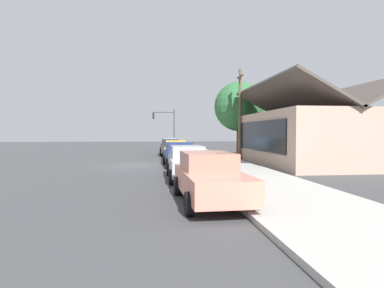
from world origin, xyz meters
name	(u,v)px	position (x,y,z in m)	size (l,w,h in m)	color
ground_plane	(138,166)	(0.00, 0.00, 0.00)	(120.00, 120.00, 0.00)	#424244
sidewalk_curb	(219,164)	(0.00, 5.60, 0.08)	(60.00, 4.20, 0.16)	#B2AFA8
car_skyblue	(169,145)	(-15.86, 2.84, 0.81)	(4.57, 2.08, 1.59)	#8CB7E0
car_charcoal	(170,147)	(-10.00, 2.63, 0.82)	(4.84, 2.02, 1.59)	#2D3035
car_mustard	(176,150)	(-4.68, 2.85, 0.82)	(4.85, 2.22, 1.59)	gold
car_navy	(180,154)	(0.82, 2.75, 0.81)	(4.52, 2.17, 1.59)	navy
car_silver	(188,162)	(6.83, 2.67, 0.81)	(4.78, 1.95, 1.59)	silver
car_coral	(210,177)	(12.14, 2.84, 0.82)	(4.89, 2.13, 1.59)	#EA8C75
storefront_building	(310,136)	(0.37, 11.98, 1.96)	(12.32, 7.57, 5.69)	tan
shade_tree	(239,107)	(-8.16, 9.11, 4.70)	(4.70, 4.70, 7.06)	brown
traffic_light_main	(166,123)	(-19.29, 2.54, 3.49)	(0.37, 2.79, 5.20)	#383833
utility_pole_wooden	(240,112)	(-4.35, 8.20, 3.93)	(1.80, 0.24, 7.50)	brown
fire_hydrant_red	(216,167)	(6.06, 4.20, 0.50)	(0.22, 0.22, 0.71)	red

